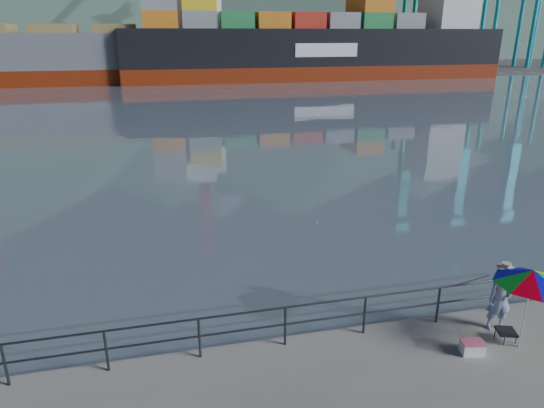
{
  "coord_description": "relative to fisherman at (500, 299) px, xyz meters",
  "views": [
    {
      "loc": [
        -3.59,
        -7.69,
        6.98
      ],
      "look_at": [
        -0.28,
        6.0,
        2.0
      ],
      "focal_mm": 32.0,
      "sensor_mm": 36.0,
      "label": 1
    }
  ],
  "objects": [
    {
      "name": "fishing_rod",
      "position": [
        -0.17,
        0.9,
        -0.84
      ],
      "size": [
        0.39,
        1.65,
        1.19
      ],
      "primitive_type": "cylinder",
      "rotation": [
        0.96,
        0.0,
        -0.22
      ],
      "color": "black",
      "rests_on": "ground"
    },
    {
      "name": "far_dock",
      "position": [
        5.72,
        91.91,
        -0.84
      ],
      "size": [
        200.0,
        40.0,
        0.4
      ],
      "primitive_type": "cube",
      "color": "#514F4C",
      "rests_on": "ground"
    },
    {
      "name": "harbor_water",
      "position": [
        -4.28,
        128.91,
        -0.84
      ],
      "size": [
        500.0,
        280.0,
        0.0
      ],
      "primitive_type": "cube",
      "color": "slate",
      "rests_on": "ground"
    },
    {
      "name": "folding_stool",
      "position": [
        -0.1,
        -0.49,
        -0.69
      ],
      "size": [
        0.53,
        0.53,
        0.28
      ],
      "color": "black",
      "rests_on": "ground"
    },
    {
      "name": "guardrail",
      "position": [
        -4.28,
        0.61,
        -0.31
      ],
      "size": [
        22.0,
        0.06,
        1.03
      ],
      "color": "#2D3033",
      "rests_on": "ground"
    },
    {
      "name": "container_stacks",
      "position": [
        32.53,
        92.63,
        2.41
      ],
      "size": [
        58.0,
        5.4,
        7.8
      ],
      "color": "#267F3F",
      "rests_on": "ground"
    },
    {
      "name": "cooler_bag",
      "position": [
        -1.19,
        -0.73,
        -0.69
      ],
      "size": [
        0.55,
        0.43,
        0.29
      ],
      "primitive_type": "cube",
      "rotation": [
        0.0,
        0.0,
        -0.21
      ],
      "color": "white",
      "rests_on": "ground"
    },
    {
      "name": "beach_umbrella",
      "position": [
        0.05,
        -0.78,
        1.01
      ],
      "size": [
        2.12,
        2.12,
        2.02
      ],
      "color": "white",
      "rests_on": "ground"
    },
    {
      "name": "container_ship",
      "position": [
        20.29,
        70.19,
        4.98
      ],
      "size": [
        61.68,
        10.28,
        18.1
      ],
      "color": "maroon",
      "rests_on": "ground"
    },
    {
      "name": "fisherman",
      "position": [
        0.0,
        0.0,
        0.0
      ],
      "size": [
        0.69,
        0.53,
        1.67
      ],
      "primitive_type": "imported",
      "rotation": [
        0.0,
        0.0,
        -0.24
      ],
      "color": "#304297",
      "rests_on": "ground"
    },
    {
      "name": "bulk_carrier",
      "position": [
        -17.05,
        71.07,
        3.25
      ],
      "size": [
        54.43,
        9.42,
        14.5
      ],
      "color": "maroon",
      "rests_on": "ground"
    }
  ]
}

